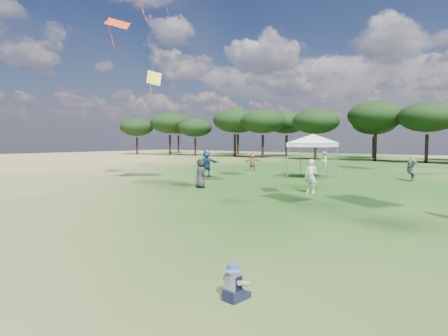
# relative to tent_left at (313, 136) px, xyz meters

# --- Properties ---
(tent_left) EXTENTS (5.56, 5.56, 3.25)m
(tent_left) POSITION_rel_tent_left_xyz_m (0.00, 0.00, 0.00)
(tent_left) COLOR gray
(tent_left) RESTS_ON ground
(toddler) EXTENTS (0.41, 0.45, 0.59)m
(toddler) POSITION_rel_tent_left_xyz_m (6.74, -19.00, -2.56)
(toddler) COLOR black
(toddler) RESTS_ON ground
(festival_crowd) EXTENTS (28.42, 21.12, 1.90)m
(festival_crowd) POSITION_rel_tent_left_xyz_m (6.81, -0.11, -1.97)
(festival_crowd) COLOR #29292E
(festival_crowd) RESTS_ON ground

